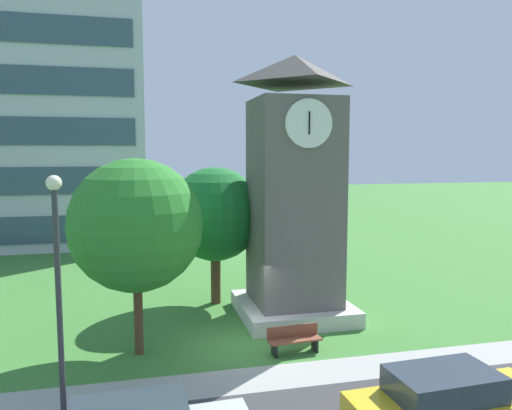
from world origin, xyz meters
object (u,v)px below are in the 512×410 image
Objects in this scene: tree_near_tower at (215,214)px; street_lamp at (58,274)px; park_bench at (294,339)px; parked_car_yellow at (449,405)px; tree_streetside at (136,225)px; clock_tower at (294,202)px.

street_lamp is at bearing -119.84° from tree_near_tower.
parked_car_yellow reaches higher than park_bench.
park_bench is 8.09m from street_lamp.
tree_streetside reaches higher than park_bench.
clock_tower is 3.77m from tree_near_tower.
clock_tower is at bearing 72.75° from park_bench.
clock_tower reaches higher than parked_car_yellow.
street_lamp is 1.02× the size of tree_near_tower.
tree_near_tower is at bearing 139.39° from clock_tower.
clock_tower is 1.73× the size of tree_near_tower.
street_lamp is 0.94× the size of tree_streetside.
tree_near_tower is at bearing 105.76° from park_bench.
clock_tower reaches higher than tree_near_tower.
clock_tower is 5.62m from park_bench.
clock_tower is 2.14× the size of parked_car_yellow.
clock_tower is at bearing -40.61° from tree_near_tower.
tree_near_tower is 12.56m from parked_car_yellow.
park_bench is at bearing -74.24° from tree_near_tower.
street_lamp reaches higher than park_bench.
clock_tower reaches higher than park_bench.
park_bench is 5.95m from parked_car_yellow.
street_lamp is (-7.91, -6.48, -0.88)m from clock_tower.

